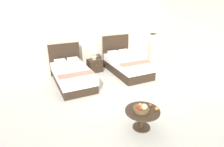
% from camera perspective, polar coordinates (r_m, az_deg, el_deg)
% --- Properties ---
extents(ground_plane, '(9.75, 9.21, 0.02)m').
position_cam_1_polar(ground_plane, '(5.95, 2.75, -6.54)').
color(ground_plane, beige).
extents(wall_back, '(9.75, 0.12, 2.75)m').
position_cam_1_polar(wall_back, '(7.91, -7.25, 11.38)').
color(wall_back, silver).
rests_on(wall_back, ground).
extents(wall_side_right, '(0.12, 4.81, 2.75)m').
position_cam_1_polar(wall_side_right, '(7.65, 22.19, 9.55)').
color(wall_side_right, silver).
rests_on(wall_side_right, ground).
extents(bed_near_window, '(1.18, 2.14, 1.20)m').
position_cam_1_polar(bed_near_window, '(6.73, -11.77, -0.43)').
color(bed_near_window, '#312318').
rests_on(bed_near_window, ground).
extents(bed_near_corner, '(1.22, 2.16, 1.30)m').
position_cam_1_polar(bed_near_corner, '(7.52, 4.38, 2.63)').
color(bed_near_corner, '#312318').
rests_on(bed_near_corner, ground).
extents(nightstand, '(0.53, 0.46, 0.49)m').
position_cam_1_polar(nightstand, '(7.68, -5.15, 2.37)').
color(nightstand, '#312318').
rests_on(nightstand, ground).
extents(table_lamp, '(0.31, 0.31, 0.41)m').
position_cam_1_polar(table_lamp, '(7.54, -5.34, 5.96)').
color(table_lamp, beige).
rests_on(table_lamp, nightstand).
extents(coffee_table, '(0.78, 0.78, 0.47)m').
position_cam_1_polar(coffee_table, '(4.50, 8.96, -11.97)').
color(coffee_table, '#312318').
rests_on(coffee_table, ground).
extents(fruit_bowl, '(0.37, 0.37, 0.20)m').
position_cam_1_polar(fruit_bowl, '(4.37, 8.78, -10.12)').
color(fruit_bowl, brown).
rests_on(fruit_bowl, coffee_table).
extents(loose_apple, '(0.07, 0.07, 0.07)m').
position_cam_1_polar(loose_apple, '(4.58, 11.26, -9.14)').
color(loose_apple, '#B03D25').
rests_on(loose_apple, coffee_table).
extents(loose_orange, '(0.08, 0.08, 0.08)m').
position_cam_1_polar(loose_orange, '(4.47, 13.07, -10.12)').
color(loose_orange, orange).
rests_on(loose_orange, coffee_table).
extents(floor_lamp_corner, '(0.20, 0.20, 1.37)m').
position_cam_1_polar(floor_lamp_corner, '(8.46, 11.78, 6.97)').
color(floor_lamp_corner, black).
rests_on(floor_lamp_corner, ground).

